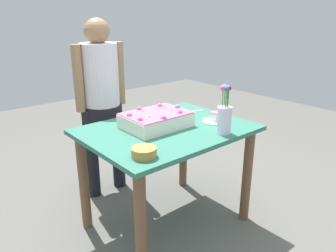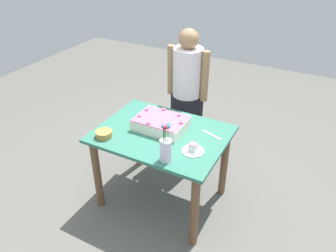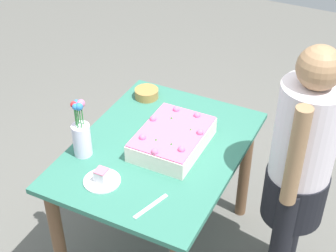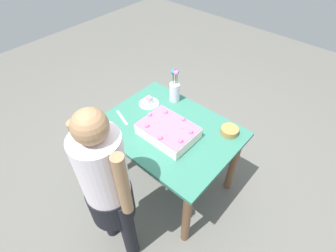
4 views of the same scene
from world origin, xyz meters
The scene contains 8 objects.
ground_plane centered at (0.00, 0.00, 0.00)m, with size 8.00×8.00×0.00m, color #62605A.
dining_table centered at (0.00, 0.00, 0.63)m, with size 1.13×0.85×0.77m.
sheet_cake centered at (-0.04, 0.06, 0.82)m, with size 0.44×0.32×0.13m.
serving_plate_with_slice centered at (0.35, -0.12, 0.79)m, with size 0.18×0.18×0.07m.
cake_knife centered at (0.40, 0.17, 0.77)m, with size 0.21×0.02×0.00m, color silver.
flower_vase centered at (0.22, -0.32, 0.89)m, with size 0.09×0.09×0.33m.
fruit_bowl centered at (-0.41, -0.29, 0.80)m, with size 0.14×0.14×0.05m, color #AD7F42.
person_standing centered at (-0.10, 0.72, 0.85)m, with size 0.45×0.31×1.49m.
Camera 3 is at (1.88, 0.99, 2.47)m, focal length 55.00 mm.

